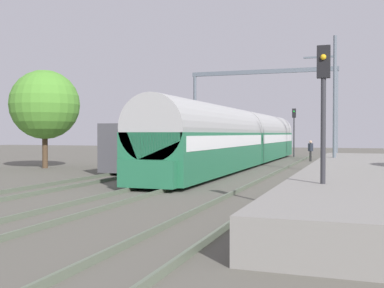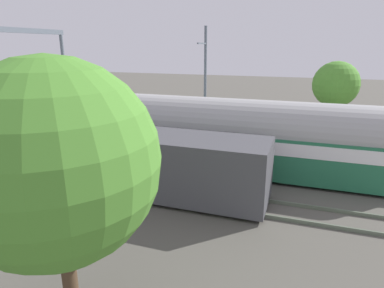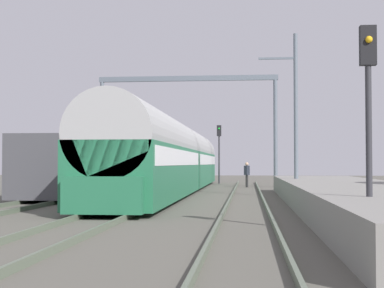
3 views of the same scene
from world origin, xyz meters
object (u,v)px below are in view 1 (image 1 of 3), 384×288
Objects in this scene: passenger_train at (242,138)px; railway_signal_far at (294,126)px; railway_signal_near at (323,106)px; catenary_gantry at (262,95)px; freight_car at (166,146)px; person_crossing at (311,149)px.

railway_signal_far is at bearing 82.30° from passenger_train.
passenger_train is 14.35m from railway_signal_far.
railway_signal_near is 28.31m from catenary_gantry.
freight_car is 13.15m from catenary_gantry.
railway_signal_far reaches higher than railway_signal_near.
catenary_gantry reaches higher than person_crossing.
catenary_gantry is (0.00, 7.56, 3.68)m from passenger_train.
railway_signal_near is (2.76, -26.70, 2.03)m from person_crossing.
railway_signal_near is 0.37× the size of catenary_gantry.
passenger_train is 6.88× the size of railway_signal_far.
person_crossing is at bearing 95.90° from railway_signal_near.
catenary_gantry is at bearing 70.39° from freight_car.
railway_signal_near is 34.31m from railway_signal_far.
railway_signal_near is at bearing 35.81° from person_crossing.
person_crossing is (8.37, 11.13, -0.44)m from freight_car.
freight_car is 19.42m from railway_signal_far.
freight_car is 19.21m from railway_signal_near.
person_crossing is (4.18, 6.95, -0.94)m from passenger_train.
passenger_train is at bearing -97.70° from railway_signal_far.
catenary_gantry is at bearing 104.26° from railway_signal_near.
person_crossing is 7.85m from railway_signal_far.
freight_car reaches higher than person_crossing.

